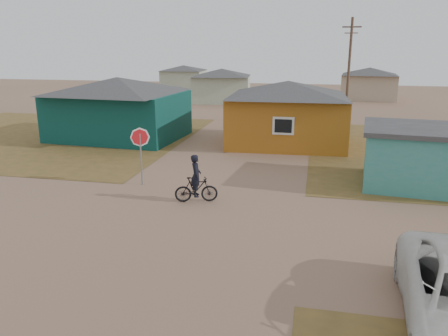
# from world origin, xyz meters

# --- Properties ---
(ground) EXTENTS (120.00, 120.00, 0.00)m
(ground) POSITION_xyz_m (0.00, 0.00, 0.00)
(ground) COLOR #89654F
(grass_nw) EXTENTS (20.00, 18.00, 0.00)m
(grass_nw) POSITION_xyz_m (-14.00, 13.00, 0.01)
(grass_nw) COLOR brown
(grass_nw) RESTS_ON ground
(house_teal) EXTENTS (8.93, 7.08, 4.00)m
(house_teal) POSITION_xyz_m (-8.50, 13.50, 2.05)
(house_teal) COLOR #0A3833
(house_teal) RESTS_ON ground
(house_yellow) EXTENTS (7.72, 6.76, 3.90)m
(house_yellow) POSITION_xyz_m (2.50, 14.00, 2.00)
(house_yellow) COLOR #A66319
(house_yellow) RESTS_ON ground
(shed_turquoise) EXTENTS (6.71, 4.93, 2.60)m
(shed_turquoise) POSITION_xyz_m (9.50, 6.50, 1.31)
(shed_turquoise) COLOR teal
(shed_turquoise) RESTS_ON ground
(house_pale_west) EXTENTS (7.04, 6.15, 3.60)m
(house_pale_west) POSITION_xyz_m (-6.00, 34.00, 1.86)
(house_pale_west) COLOR #A7B49B
(house_pale_west) RESTS_ON ground
(house_beige_east) EXTENTS (6.95, 6.05, 3.60)m
(house_beige_east) POSITION_xyz_m (10.00, 40.00, 1.86)
(house_beige_east) COLOR tan
(house_beige_east) RESTS_ON ground
(house_pale_north) EXTENTS (6.28, 5.81, 3.40)m
(house_pale_north) POSITION_xyz_m (-14.00, 46.00, 1.75)
(house_pale_north) COLOR #A7B49B
(house_pale_north) RESTS_ON ground
(utility_pole_near) EXTENTS (1.40, 0.20, 8.00)m
(utility_pole_near) POSITION_xyz_m (6.50, 22.00, 4.14)
(utility_pole_near) COLOR brown
(utility_pole_near) RESTS_ON ground
(utility_pole_far) EXTENTS (1.40, 0.20, 8.00)m
(utility_pole_far) POSITION_xyz_m (7.50, 38.00, 4.14)
(utility_pole_far) COLOR brown
(utility_pole_far) RESTS_ON ground
(stop_sign) EXTENTS (0.84, 0.07, 2.56)m
(stop_sign) POSITION_xyz_m (-3.12, 4.13, 1.88)
(stop_sign) COLOR gray
(stop_sign) RESTS_ON ground
(cyclist) EXTENTS (1.75, 0.94, 1.91)m
(cyclist) POSITION_xyz_m (-0.19, 2.49, 0.70)
(cyclist) COLOR black
(cyclist) RESTS_ON ground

